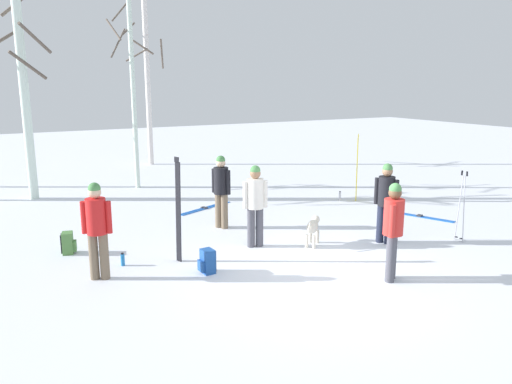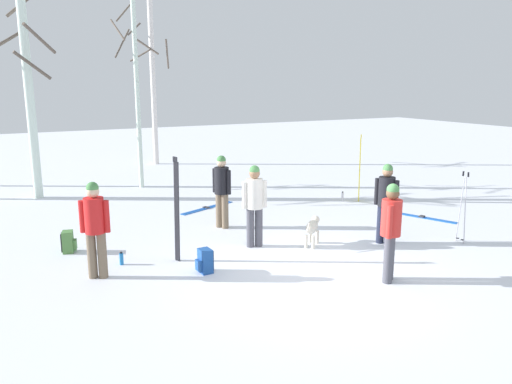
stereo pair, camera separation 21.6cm
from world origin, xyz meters
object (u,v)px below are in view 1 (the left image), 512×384
ski_pair_planted_1 (357,168)px  ski_pair_lying_0 (205,208)px  birch_tree_2 (24,87)px  backpack_0 (68,243)px  person_0 (221,187)px  water_bottle_1 (340,196)px  water_bottle_0 (123,260)px  ski_pair_lying_1 (421,217)px  dog (313,227)px  birch_tree_4 (147,75)px  birch_tree_3 (132,75)px  person_2 (386,198)px  person_4 (393,225)px  backpack_1 (207,262)px  person_3 (97,225)px  ski_pair_planted_0 (178,211)px  person_1 (255,201)px  ski_poles_0 (462,204)px

ski_pair_planted_1 → ski_pair_lying_0: bearing=162.6°
birch_tree_2 → backpack_0: bearing=-89.0°
person_0 → water_bottle_1: size_ratio=6.18×
ski_pair_lying_0 → water_bottle_0: bearing=-133.2°
ski_pair_lying_1 → ski_pair_lying_0: bearing=142.1°
dog → birch_tree_4: size_ratio=0.10×
water_bottle_1 → birch_tree_3: (-4.62, 4.65, 3.43)m
dog → water_bottle_1: size_ratio=2.45×
person_2 → birch_tree_3: 9.12m
person_4 → backpack_1: 3.31m
ski_pair_lying_1 → water_bottle_1: size_ratio=5.73×
birch_tree_4 → backpack_1: bearing=-102.8°
person_4 → dog: (-0.07, 2.23, -0.59)m
person_0 → ski_pair_lying_1: bearing=-17.9°
person_3 → ski_pair_lying_0: 5.26m
ski_pair_planted_0 → water_bottle_1: (5.84, 2.56, -0.87)m
dog → ski_pair_lying_0: 4.06m
person_0 → birch_tree_3: size_ratio=0.25×
person_1 → ski_poles_0: (4.03, -1.80, -0.16)m
birch_tree_4 → person_0: bearing=-97.9°
ski_pair_lying_0 → birch_tree_2: size_ratio=0.29×
dog → water_bottle_1: dog is taller
ski_pair_lying_0 → backpack_0: bearing=-151.7°
person_2 → person_0: bearing=133.4°
ski_pair_lying_1 → birch_tree_2: 11.39m
water_bottle_0 → dog: bearing=-10.3°
backpack_1 → person_2: bearing=-3.0°
person_4 → water_bottle_0: (-3.90, 2.93, -0.86)m
dog → ski_poles_0: size_ratio=0.44×
dog → birch_tree_3: (-1.59, 7.60, 3.18)m
dog → backpack_1: bearing=-171.0°
ski_pair_planted_0 → birch_tree_3: bearing=80.4°
birch_tree_2 → ski_pair_lying_1: bearing=-39.7°
person_2 → ski_pair_planted_0: (-4.22, 1.01, 0.02)m
water_bottle_0 → ski_poles_0: bearing=-16.5°
person_3 → ski_pair_planted_0: (1.52, 0.15, 0.02)m
ski_pair_planted_0 → water_bottle_1: ski_pair_planted_0 is taller
person_3 → ski_pair_planted_0: 1.53m
ski_pair_planted_0 → birch_tree_4: (3.04, 11.59, 2.61)m
ski_pair_planted_0 → birch_tree_4: bearing=75.3°
backpack_0 → birch_tree_3: size_ratio=0.06×
person_1 → ski_poles_0: person_1 is taller
water_bottle_1 → birch_tree_2: birch_tree_2 is taller
person_1 → water_bottle_1: size_ratio=6.18×
person_3 → ski_pair_lying_1: (8.05, 0.26, -0.97)m
person_4 → ski_pair_lying_0: (-0.82, 6.21, -0.97)m
ski_pair_lying_0 → ski_poles_0: bearing=-55.2°
person_0 → backpack_1: person_0 is taller
ski_poles_0 → dog: bearing=155.9°
ski_pair_planted_0 → ski_pair_planted_1: bearing=20.3°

